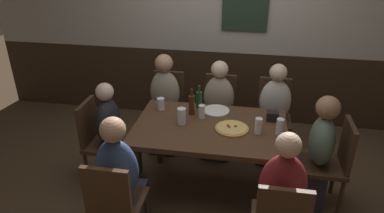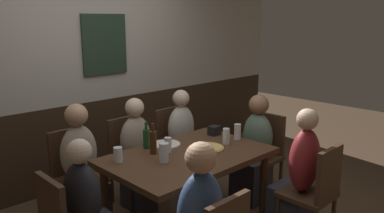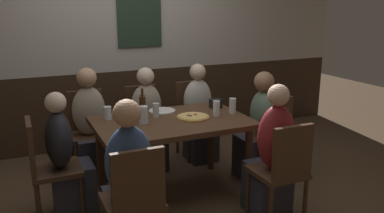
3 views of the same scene
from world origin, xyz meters
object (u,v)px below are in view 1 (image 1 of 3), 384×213
at_px(chair_left_far, 168,104).
at_px(pint_glass_stout, 258,126).
at_px(tumbler_short, 161,104).
at_px(chair_right_far, 273,112).
at_px(chair_head_west, 99,138).
at_px(pizza, 232,128).
at_px(person_right_far, 273,121).
at_px(plate_white_large, 216,111).
at_px(pint_glass_pale, 280,128).
at_px(person_head_east, 313,160).
at_px(beer_bottle_brown, 192,104).
at_px(person_mid_far, 218,117).
at_px(beer_bottle_green, 199,99).
at_px(chair_left_near, 114,202).
at_px(person_left_far, 165,111).
at_px(person_head_west, 115,143).
at_px(person_right_near, 279,208).
at_px(beer_glass_half, 182,117).
at_px(chair_mid_far, 219,108).
at_px(chair_head_east, 332,160).
at_px(person_left_near, 122,189).
at_px(tumbler_water, 202,112).
at_px(condiment_caddy, 273,116).
at_px(dining_table, 210,134).

height_order(chair_left_far, pint_glass_stout, pint_glass_stout).
bearing_deg(tumbler_short, chair_right_far, 28.06).
distance_m(chair_head_west, pizza, 1.35).
bearing_deg(person_right_far, plate_white_large, -146.48).
height_order(pizza, pint_glass_pale, pint_glass_pale).
distance_m(person_head_east, pizza, 0.80).
bearing_deg(beer_bottle_brown, chair_head_west, -166.91).
xyz_separation_m(person_mid_far, beer_bottle_green, (-0.16, -0.34, 0.37)).
distance_m(chair_left_far, beer_bottle_green, 0.76).
distance_m(chair_left_near, person_left_far, 1.59).
bearing_deg(plate_white_large, person_head_west, -162.13).
xyz_separation_m(person_right_near, plate_white_large, (-0.60, 1.03, 0.26)).
relative_size(person_head_west, beer_glass_half, 6.91).
height_order(chair_left_far, person_left_far, person_left_far).
relative_size(chair_mid_far, beer_bottle_green, 3.64).
bearing_deg(person_head_east, chair_head_east, 0.00).
bearing_deg(chair_right_far, chair_left_far, 180.00).
bearing_deg(chair_head_west, chair_left_near, -60.24).
xyz_separation_m(chair_right_far, person_mid_far, (-0.62, -0.16, -0.03)).
height_order(chair_left_near, plate_white_large, chair_left_near).
height_order(person_right_far, pint_glass_pale, person_right_far).
xyz_separation_m(person_left_near, beer_glass_half, (0.35, 0.71, 0.32)).
height_order(chair_head_west, beer_bottle_brown, beer_bottle_brown).
height_order(chair_left_near, person_right_far, person_right_far).
height_order(chair_right_far, pint_glass_stout, pint_glass_stout).
xyz_separation_m(beer_glass_half, tumbler_short, (-0.27, 0.26, -0.01)).
bearing_deg(person_head_east, tumbler_water, 172.15).
bearing_deg(pizza, condiment_caddy, 33.68).
bearing_deg(pizza, person_head_east, 2.16).
height_order(person_left_near, person_right_near, same).
bearing_deg(chair_head_east, tumbler_short, 171.12).
distance_m(person_mid_far, person_left_far, 0.62).
distance_m(dining_table, chair_head_west, 1.13).
bearing_deg(pint_glass_pale, person_mid_far, 129.80).
bearing_deg(chair_head_west, tumbler_water, 8.15).
bearing_deg(beer_bottle_brown, chair_left_near, -110.66).
bearing_deg(tumbler_water, person_right_far, 38.11).
relative_size(dining_table, person_left_near, 1.21).
bearing_deg(person_mid_far, chair_head_west, -147.58).
bearing_deg(chair_head_west, beer_bottle_brown, 13.09).
distance_m(chair_head_west, chair_head_east, 2.24).
xyz_separation_m(person_right_far, tumbler_short, (-1.16, -0.45, 0.33)).
height_order(chair_head_east, person_right_far, person_right_far).
relative_size(pint_glass_pale, beer_bottle_brown, 0.56).
distance_m(pint_glass_stout, plate_white_large, 0.56).
distance_m(dining_table, condiment_caddy, 0.62).
distance_m(beer_bottle_green, plate_white_large, 0.21).
bearing_deg(dining_table, chair_left_near, -125.32).
xyz_separation_m(person_left_far, condiment_caddy, (1.19, -0.50, 0.29)).
distance_m(dining_table, pint_glass_stout, 0.47).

